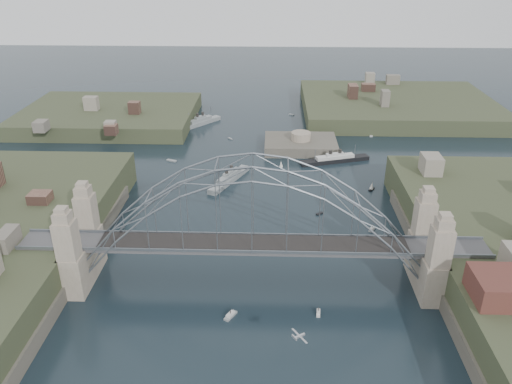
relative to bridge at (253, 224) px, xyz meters
The scene contains 21 objects.
ground 12.32m from the bridge, ahead, with size 500.00×500.00×0.00m, color black.
bridge is the anchor object (origin of this frame).
headland_nw 110.41m from the bridge, 120.07° to the left, with size 60.00×45.00×9.00m, color #363D24.
headland_ne 121.38m from the bridge, 65.56° to the left, with size 70.00×55.00×9.50m, color #363D24.
fort_island 72.14m from the bridge, 80.27° to the left, with size 22.00×16.00×9.40m.
naval_cruiser_near 47.01m from the bridge, 100.17° to the left, with size 9.96×17.98×5.59m.
naval_cruiser_far 95.97m from the bridge, 103.42° to the left, with size 12.99×15.13×5.93m.
ocean_liner 64.47m from the bridge, 70.19° to the left, with size 20.66×8.95×5.10m.
aeroplane 24.45m from the bridge, 72.16° to the right, with size 2.20×3.11×0.51m.
small_boat_a 25.95m from the bridge, 141.97° to the left, with size 2.43×1.60×2.38m.
small_boat_b 33.25m from the bridge, 61.77° to the left, with size 1.86×1.71×0.45m.
small_boat_c 16.06m from the bridge, 108.44° to the right, with size 2.23×2.95×1.43m.
small_boat_d 51.57m from the bridge, 54.75° to the left, with size 1.88×2.31×2.38m.
small_boat_e 65.34m from the bridge, 114.01° to the left, with size 3.23×2.11×0.45m.
small_boat_f 56.23m from the bridge, 83.92° to the left, with size 1.16×1.41×2.38m.
small_boat_h 79.82m from the bridge, 97.67° to the left, with size 1.56×1.66×0.45m.
small_boat_i 34.77m from the bridge, 38.25° to the left, with size 1.84×2.28×1.43m.
small_boat_k 106.50m from the bridge, 84.44° to the left, with size 2.01×1.51×0.45m.
small_boat_l 50.00m from the bridge, 144.76° to the left, with size 0.84×2.26×0.45m.
small_boat_m 18.90m from the bridge, 37.47° to the right, with size 0.82×1.98×1.43m.
small_boat_n 91.39m from the bridge, 66.60° to the left, with size 1.26×2.88×2.38m.
Camera 1 is at (3.30, -78.33, 56.44)m, focal length 35.72 mm.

